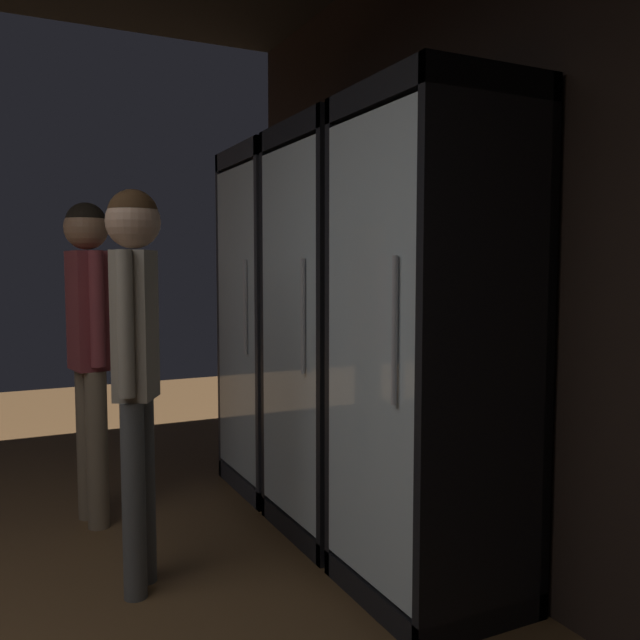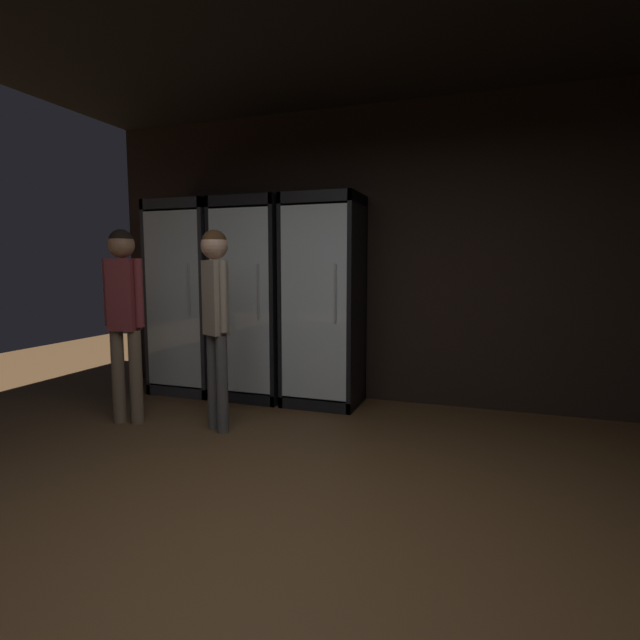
# 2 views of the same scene
# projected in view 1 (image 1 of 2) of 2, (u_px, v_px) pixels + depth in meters

# --- Properties ---
(wall_back) EXTENTS (6.00, 0.06, 2.80)m
(wall_back) POSITION_uv_depth(u_px,v_px,m) (624.00, 231.00, 2.13)
(wall_back) COLOR black
(wall_back) RESTS_ON ground
(cooler_far_left) EXTENTS (0.69, 0.59, 1.95)m
(cooler_far_left) POSITION_uv_depth(u_px,v_px,m) (289.00, 324.00, 3.86)
(cooler_far_left) COLOR #2B2B30
(cooler_far_left) RESTS_ON ground
(cooler_left) EXTENTS (0.69, 0.59, 1.95)m
(cooler_left) POSITION_uv_depth(u_px,v_px,m) (349.00, 335.00, 3.20)
(cooler_left) COLOR black
(cooler_left) RESTS_ON ground
(cooler_center) EXTENTS (0.69, 0.59, 1.95)m
(cooler_center) POSITION_uv_depth(u_px,v_px,m) (441.00, 351.00, 2.55)
(cooler_center) COLOR black
(cooler_center) RESTS_ON ground
(shopper_near) EXTENTS (0.34, 0.21, 1.60)m
(shopper_near) POSITION_uv_depth(u_px,v_px,m) (89.00, 326.00, 3.27)
(shopper_near) COLOR #72604C
(shopper_near) RESTS_ON ground
(shopper_far) EXTENTS (0.27, 0.21, 1.58)m
(shopper_far) POSITION_uv_depth(u_px,v_px,m) (135.00, 335.00, 2.57)
(shopper_far) COLOR #4C4C4C
(shopper_far) RESTS_ON ground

